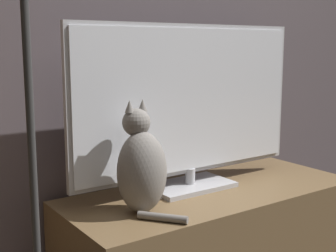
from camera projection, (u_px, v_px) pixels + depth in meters
name	position (u px, v px, depth m)	size (l,w,h in m)	color
wall_back	(170.00, 8.00, 2.13)	(4.80, 0.05, 2.60)	#564C51
tv_stand	(211.00, 247.00, 2.05)	(1.30, 0.54, 0.52)	brown
tv	(190.00, 106.00, 1.98)	(1.12, 0.22, 0.70)	#B7B7BC
cat	(141.00, 168.00, 1.72)	(0.20, 0.30, 0.42)	gray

